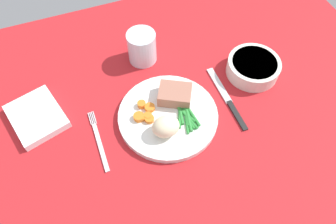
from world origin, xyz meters
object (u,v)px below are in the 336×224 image
water_glass (142,49)px  fork (99,141)px  knife (227,99)px  salad_bowl (253,67)px  dinner_plate (168,116)px  napkin (37,116)px  meat_portion (175,94)px

water_glass → fork: bearing=-130.3°
knife → salad_bowl: bearing=32.2°
dinner_plate → napkin: (-29.80, 11.09, 0.20)cm
water_glass → dinner_plate: bearing=-91.1°
dinner_plate → napkin: napkin is taller
meat_portion → napkin: size_ratio=0.57×
dinner_plate → salad_bowl: bearing=11.8°
napkin → water_glass: bearing=17.8°
water_glass → salad_bowl: 30.01cm
knife → napkin: 47.24cm
meat_portion → fork: (-20.66, -4.07, -3.02)cm
dinner_plate → salad_bowl: (26.20, 5.48, 1.58)cm
napkin → fork: bearing=-42.4°
fork → knife: bearing=-0.0°
salad_bowl → knife: bearing=-150.4°
fork → water_glass: 27.79cm
fork → water_glass: bearing=49.8°
water_glass → napkin: bearing=-162.2°
meat_portion → fork: size_ratio=0.48×
fork → napkin: bearing=137.6°
salad_bowl → fork: bearing=-172.5°
meat_portion → knife: (12.78, -4.09, -3.02)cm
fork → water_glass: water_glass is taller
knife → water_glass: water_glass is taller
fork → meat_portion: bearing=11.1°
dinner_plate → salad_bowl: size_ratio=1.75×
fork → salad_bowl: salad_bowl is taller
salad_bowl → napkin: bearing=174.3°
dinner_plate → meat_portion: size_ratio=3.06×
knife → napkin: size_ratio=1.47×
fork → water_glass: (17.81, 21.03, 3.53)cm
water_glass → salad_bowl: size_ratio=0.63×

